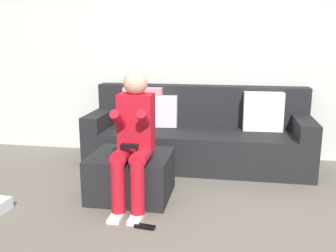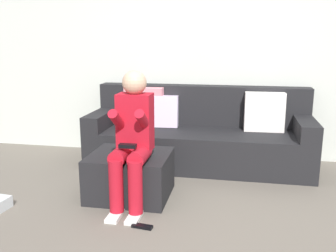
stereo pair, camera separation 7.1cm
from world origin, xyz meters
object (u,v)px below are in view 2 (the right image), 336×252
Objects in this scene: couch_sectional at (199,135)px; ottoman at (130,175)px; remote_near_ottoman at (142,226)px; person_seated at (132,136)px.

couch_sectional is 1.17m from ottoman.
couch_sectional reaches higher than remote_near_ottoman.
person_seated reaches higher than couch_sectional.
remote_near_ottoman is at bearing -65.59° from ottoman.
couch_sectional is 1.32m from person_seated.
couch_sectional is at bearing 88.93° from remote_near_ottoman.
remote_near_ottoman is at bearing -98.84° from couch_sectional.
person_seated is 0.75m from remote_near_ottoman.
couch_sectional is 1.66m from remote_near_ottoman.
couch_sectional is 15.19× the size of remote_near_ottoman.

